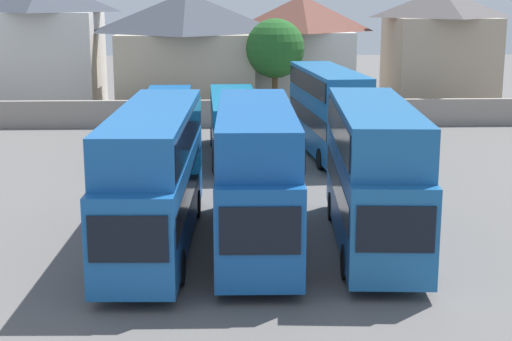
{
  "coord_description": "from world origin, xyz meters",
  "views": [
    {
      "loc": [
        -1.14,
        -26.52,
        8.71
      ],
      "look_at": [
        0.0,
        3.0,
        2.02
      ],
      "focal_mm": 54.88,
      "sensor_mm": 36.0,
      "label": 1
    }
  ],
  "objects_px": {
    "bus_5": "(235,123)",
    "house_terrace_right": "(301,52)",
    "bus_6": "(328,107)",
    "bus_2": "(256,169)",
    "bus_4": "(166,123)",
    "house_terrace_left": "(46,45)",
    "tree_left_of_lot": "(275,49)",
    "bus_1": "(155,170)",
    "house_terrace_centre": "(187,52)",
    "bus_3": "(373,168)",
    "house_terrace_far_right": "(439,49)"
  },
  "relations": [
    {
      "from": "bus_6",
      "to": "house_terrace_right",
      "type": "relative_size",
      "value": 1.32
    },
    {
      "from": "bus_5",
      "to": "house_terrace_centre",
      "type": "height_order",
      "value": "house_terrace_centre"
    },
    {
      "from": "bus_3",
      "to": "house_terrace_left",
      "type": "bearing_deg",
      "value": -147.1
    },
    {
      "from": "bus_5",
      "to": "bus_6",
      "type": "distance_m",
      "value": 5.21
    },
    {
      "from": "bus_4",
      "to": "bus_6",
      "type": "xyz_separation_m",
      "value": [
        8.8,
        0.38,
        0.75
      ]
    },
    {
      "from": "bus_3",
      "to": "bus_5",
      "type": "height_order",
      "value": "bus_3"
    },
    {
      "from": "bus_3",
      "to": "house_terrace_right",
      "type": "height_order",
      "value": "house_terrace_right"
    },
    {
      "from": "house_terrace_far_right",
      "to": "bus_3",
      "type": "bearing_deg",
      "value": -108.62
    },
    {
      "from": "bus_4",
      "to": "tree_left_of_lot",
      "type": "relative_size",
      "value": 1.55
    },
    {
      "from": "bus_2",
      "to": "tree_left_of_lot",
      "type": "bearing_deg",
      "value": 175.93
    },
    {
      "from": "bus_6",
      "to": "bus_5",
      "type": "bearing_deg",
      "value": -89.06
    },
    {
      "from": "bus_6",
      "to": "house_terrace_left",
      "type": "height_order",
      "value": "house_terrace_left"
    },
    {
      "from": "bus_5",
      "to": "bus_3",
      "type": "bearing_deg",
      "value": 15.12
    },
    {
      "from": "bus_1",
      "to": "house_terrace_right",
      "type": "height_order",
      "value": "house_terrace_right"
    },
    {
      "from": "bus_1",
      "to": "house_terrace_centre",
      "type": "height_order",
      "value": "house_terrace_centre"
    },
    {
      "from": "bus_1",
      "to": "house_terrace_right",
      "type": "relative_size",
      "value": 1.4
    },
    {
      "from": "bus_2",
      "to": "house_terrace_right",
      "type": "distance_m",
      "value": 33.29
    },
    {
      "from": "bus_1",
      "to": "bus_2",
      "type": "bearing_deg",
      "value": 89.07
    },
    {
      "from": "house_terrace_left",
      "to": "bus_3",
      "type": "bearing_deg",
      "value": -60.88
    },
    {
      "from": "house_terrace_left",
      "to": "house_terrace_far_right",
      "type": "bearing_deg",
      "value": -0.78
    },
    {
      "from": "bus_4",
      "to": "tree_left_of_lot",
      "type": "distance_m",
      "value": 14.62
    },
    {
      "from": "bus_5",
      "to": "tree_left_of_lot",
      "type": "relative_size",
      "value": 1.59
    },
    {
      "from": "bus_4",
      "to": "house_terrace_far_right",
      "type": "distance_m",
      "value": 26.17
    },
    {
      "from": "bus_2",
      "to": "tree_left_of_lot",
      "type": "distance_m",
      "value": 28.27
    },
    {
      "from": "house_terrace_left",
      "to": "house_terrace_right",
      "type": "relative_size",
      "value": 1.14
    },
    {
      "from": "bus_5",
      "to": "house_terrace_right",
      "type": "xyz_separation_m",
      "value": [
        5.26,
        17.63,
        2.47
      ]
    },
    {
      "from": "bus_5",
      "to": "tree_left_of_lot",
      "type": "distance_m",
      "value": 13.5
    },
    {
      "from": "bus_3",
      "to": "bus_5",
      "type": "bearing_deg",
      "value": -159.37
    },
    {
      "from": "bus_2",
      "to": "bus_5",
      "type": "bearing_deg",
      "value": -177.08
    },
    {
      "from": "bus_2",
      "to": "tree_left_of_lot",
      "type": "height_order",
      "value": "tree_left_of_lot"
    },
    {
      "from": "house_terrace_left",
      "to": "bus_5",
      "type": "bearing_deg",
      "value": -52.24
    },
    {
      "from": "house_terrace_centre",
      "to": "bus_5",
      "type": "bearing_deg",
      "value": -78.69
    },
    {
      "from": "house_terrace_far_right",
      "to": "tree_left_of_lot",
      "type": "distance_m",
      "value": 13.59
    },
    {
      "from": "bus_5",
      "to": "house_terrace_left",
      "type": "height_order",
      "value": "house_terrace_left"
    },
    {
      "from": "bus_5",
      "to": "bus_2",
      "type": "bearing_deg",
      "value": 0.32
    },
    {
      "from": "bus_4",
      "to": "house_terrace_right",
      "type": "bearing_deg",
      "value": 151.69
    },
    {
      "from": "bus_3",
      "to": "house_terrace_far_right",
      "type": "distance_m",
      "value": 34.72
    },
    {
      "from": "house_terrace_far_right",
      "to": "bus_6",
      "type": "bearing_deg",
      "value": -121.93
    },
    {
      "from": "house_terrace_centre",
      "to": "house_terrace_right",
      "type": "height_order",
      "value": "house_terrace_centre"
    },
    {
      "from": "house_terrace_centre",
      "to": "bus_1",
      "type": "bearing_deg",
      "value": -89.38
    },
    {
      "from": "bus_2",
      "to": "bus_6",
      "type": "bearing_deg",
      "value": 164.71
    },
    {
      "from": "bus_6",
      "to": "house_terrace_far_right",
      "type": "bearing_deg",
      "value": 143.1
    },
    {
      "from": "bus_3",
      "to": "house_terrace_centre",
      "type": "bearing_deg",
      "value": -162.21
    },
    {
      "from": "bus_4",
      "to": "house_terrace_left",
      "type": "xyz_separation_m",
      "value": [
        -10.21,
        17.77,
        3.07
      ]
    },
    {
      "from": "house_terrace_right",
      "to": "tree_left_of_lot",
      "type": "xyz_separation_m",
      "value": [
        -2.29,
        -4.83,
        0.61
      ]
    },
    {
      "from": "house_terrace_centre",
      "to": "bus_3",
      "type": "bearing_deg",
      "value": -75.98
    },
    {
      "from": "bus_6",
      "to": "bus_2",
      "type": "bearing_deg",
      "value": -21.13
    },
    {
      "from": "bus_1",
      "to": "house_terrace_left",
      "type": "height_order",
      "value": "house_terrace_left"
    },
    {
      "from": "bus_3",
      "to": "tree_left_of_lot",
      "type": "relative_size",
      "value": 1.52
    },
    {
      "from": "bus_2",
      "to": "bus_4",
      "type": "xyz_separation_m",
      "value": [
        -4.22,
        15.43,
        -0.86
      ]
    }
  ]
}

